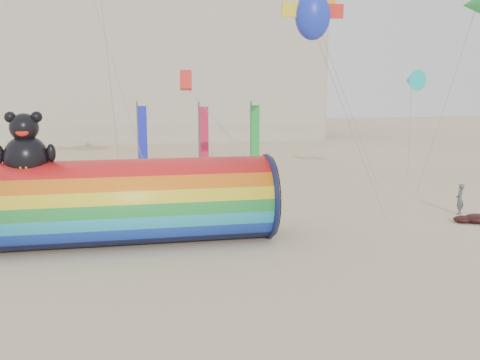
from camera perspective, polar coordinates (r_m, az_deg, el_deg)
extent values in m
plane|color=#CCB58C|center=(20.74, -0.54, -7.30)|extent=(160.00, 160.00, 0.00)
cube|color=#B7AD99|center=(66.07, -19.10, 12.79)|extent=(60.00, 15.00, 20.00)
cube|color=#28303D|center=(58.63, -20.10, 13.65)|extent=(59.50, 0.12, 17.00)
cylinder|color=red|center=(21.46, -11.90, -2.29)|extent=(11.51, 3.36, 3.36)
torus|color=#0F1438|center=(22.12, 2.87, -1.72)|extent=(0.23, 3.52, 3.52)
cylinder|color=black|center=(22.15, 3.21, -1.71)|extent=(0.06, 3.32, 3.32)
ellipsoid|color=black|center=(21.51, -21.84, 2.16)|extent=(1.64, 1.47, 1.73)
ellipsoid|color=yellow|center=(21.01, -22.07, 1.71)|extent=(0.84, 0.37, 0.74)
sphere|color=black|center=(21.40, -22.04, 5.22)|extent=(1.06, 1.06, 1.06)
sphere|color=black|center=(21.46, -23.32, 6.17)|extent=(0.42, 0.42, 0.42)
sphere|color=black|center=(21.29, -20.88, 6.31)|extent=(0.42, 0.42, 0.42)
ellipsoid|color=red|center=(20.98, -22.22, 4.73)|extent=(0.46, 0.17, 0.30)
ellipsoid|color=black|center=(21.24, -19.50, 2.74)|extent=(0.35, 0.35, 0.69)
imported|color=#4E5155|center=(28.05, 22.40, -1.90)|extent=(0.64, 0.64, 1.50)
ellipsoid|color=#380C0A|center=(26.75, 23.96, -3.77)|extent=(1.17, 0.99, 0.41)
ellipsoid|color=#380C0A|center=(26.54, 22.71, -3.88)|extent=(0.91, 0.77, 0.32)
ellipsoid|color=#380C0A|center=(27.25, 23.98, -3.67)|extent=(0.78, 0.66, 0.27)
cylinder|color=#59595E|center=(35.37, -10.81, 4.03)|extent=(0.10, 0.10, 5.20)
cube|color=#1B23CC|center=(35.37, -10.31, 4.13)|extent=(0.56, 0.06, 4.50)
cylinder|color=#59595E|center=(33.60, -4.37, 3.88)|extent=(0.10, 0.10, 5.20)
cube|color=#C21B3D|center=(33.63, -3.85, 3.97)|extent=(0.56, 0.06, 4.50)
cylinder|color=#59595E|center=(36.15, 1.17, 4.33)|extent=(0.10, 0.10, 5.20)
cube|color=green|center=(36.21, 1.65, 4.42)|extent=(0.56, 0.06, 4.50)
ellipsoid|color=#1C30C8|center=(20.57, 7.76, 16.97)|extent=(1.32, 1.02, 1.76)
cone|color=green|center=(28.52, 23.83, 16.77)|extent=(1.29, 1.29, 1.16)
cone|color=#18C6B6|center=(34.70, 17.84, 10.08)|extent=(1.25, 1.25, 1.12)
cube|color=red|center=(32.39, -5.79, 10.54)|extent=(0.68, 0.68, 1.09)
cube|color=#FAA71A|center=(26.35, 8.09, 18.03)|extent=(1.15, 0.06, 1.61)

